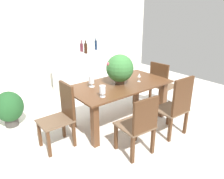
{
  "coord_description": "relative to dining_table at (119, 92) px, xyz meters",
  "views": [
    {
      "loc": [
        -2.3,
        -2.7,
        1.99
      ],
      "look_at": [
        -0.03,
        0.16,
        0.59
      ],
      "focal_mm": 34.48,
      "sensor_mm": 36.0,
      "label": 1
    }
  ],
  "objects": [
    {
      "name": "ground_plane",
      "position": [
        0.0,
        0.01,
        -0.59
      ],
      "size": [
        7.04,
        7.04,
        0.0
      ],
      "primitive_type": "plane",
      "color": "silver"
    },
    {
      "name": "wine_bottle_amber",
      "position": [
        0.4,
        1.72,
        0.49
      ],
      "size": [
        0.08,
        0.08,
        0.3
      ],
      "color": "black",
      "rests_on": "kitchen_counter"
    },
    {
      "name": "crystal_vase_center_near",
      "position": [
        -0.46,
        0.18,
        0.26
      ],
      "size": [
        0.1,
        0.1,
        0.2
      ],
      "color": "silver",
      "rests_on": "dining_table"
    },
    {
      "name": "dining_table",
      "position": [
        0.0,
        0.0,
        0.0
      ],
      "size": [
        1.8,
        0.96,
        0.74
      ],
      "color": "brown",
      "rests_on": "ground"
    },
    {
      "name": "wine_bottle_tall",
      "position": [
        0.43,
        1.97,
        0.47
      ],
      "size": [
        0.08,
        0.08,
        0.28
      ],
      "color": "#511E28",
      "rests_on": "kitchen_counter"
    },
    {
      "name": "potted_plant_floor",
      "position": [
        -1.61,
        1.08,
        -0.24
      ],
      "size": [
        0.49,
        0.49,
        0.64
      ],
      "color": "#423D38",
      "rests_on": "ground"
    },
    {
      "name": "wine_bottle_green",
      "position": [
        0.85,
        1.96,
        0.49
      ],
      "size": [
        0.06,
        0.06,
        0.29
      ],
      "color": "#0F1E38",
      "rests_on": "kitchen_counter"
    },
    {
      "name": "back_wall",
      "position": [
        0.0,
        2.61,
        0.71
      ],
      "size": [
        6.4,
        0.1,
        2.6
      ],
      "primitive_type": "cube",
      "color": "silver",
      "rests_on": "ground"
    },
    {
      "name": "kitchen_counter",
      "position": [
        0.47,
        1.81,
        -0.11
      ],
      "size": [
        1.62,
        0.6,
        0.95
      ],
      "primitive_type": "cube",
      "color": "silver",
      "rests_on": "ground"
    },
    {
      "name": "crystal_vase_left",
      "position": [
        -0.57,
        -0.29,
        0.25
      ],
      "size": [
        0.09,
        0.09,
        0.18
      ],
      "color": "silver",
      "rests_on": "dining_table"
    },
    {
      "name": "wine_glass",
      "position": [
        0.36,
        -0.12,
        0.25
      ],
      "size": [
        0.06,
        0.06,
        0.15
      ],
      "color": "silver",
      "rests_on": "dining_table"
    },
    {
      "name": "chair_near_left",
      "position": [
        -0.41,
        -0.91,
        -0.09
      ],
      "size": [
        0.48,
        0.48,
        0.91
      ],
      "rotation": [
        0.0,
        0.0,
        3.07
      ],
      "color": "#4C2D19",
      "rests_on": "ground"
    },
    {
      "name": "chair_near_right",
      "position": [
        0.4,
        -0.92,
        -0.04
      ],
      "size": [
        0.49,
        0.45,
        1.02
      ],
      "rotation": [
        0.0,
        0.0,
        3.1
      ],
      "color": "#4C2D19",
      "rests_on": "ground"
    },
    {
      "name": "chair_head_end",
      "position": [
        -1.12,
        0.0,
        -0.07
      ],
      "size": [
        0.48,
        0.41,
        0.96
      ],
      "rotation": [
        0.0,
        0.0,
        -1.56
      ],
      "color": "#4C2D19",
      "rests_on": "ground"
    },
    {
      "name": "chair_foot_end",
      "position": [
        1.13,
        -0.01,
        -0.07
      ],
      "size": [
        0.48,
        0.5,
        0.95
      ],
      "rotation": [
        0.0,
        0.0,
        1.66
      ],
      "color": "#4C2D19",
      "rests_on": "ground"
    },
    {
      "name": "flower_centerpiece",
      "position": [
        0.01,
        0.01,
        0.42
      ],
      "size": [
        0.47,
        0.47,
        0.52
      ],
      "color": "#4C3828",
      "rests_on": "dining_table"
    }
  ]
}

